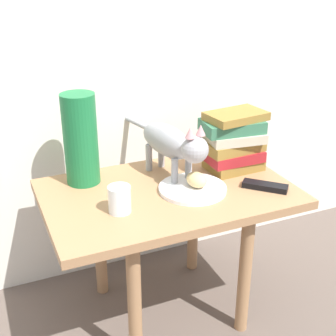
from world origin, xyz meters
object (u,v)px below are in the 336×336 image
(tv_remote, at_px, (265,186))
(book_stack, at_px, (233,141))
(plate, at_px, (193,189))
(green_vase, at_px, (81,139))
(side_table, at_px, (168,208))
(cat, at_px, (172,143))
(bread_roll, at_px, (197,180))
(candle_jar, at_px, (120,201))

(tv_remote, bearing_deg, book_stack, 140.54)
(plate, xyz_separation_m, green_vase, (-0.32, 0.21, 0.15))
(side_table, distance_m, green_vase, 0.38)
(cat, bearing_deg, side_table, -121.97)
(plate, relative_size, green_vase, 0.73)
(book_stack, bearing_deg, green_vase, 168.07)
(bread_roll, height_order, cat, cat)
(book_stack, distance_m, tv_remote, 0.21)
(cat, distance_m, candle_jar, 0.30)
(plate, relative_size, candle_jar, 2.68)
(green_vase, height_order, candle_jar, green_vase)
(bread_roll, bearing_deg, book_stack, 27.74)
(side_table, distance_m, cat, 0.22)
(bread_roll, xyz_separation_m, candle_jar, (-0.28, -0.04, -0.00))
(side_table, xyz_separation_m, plate, (0.07, -0.04, 0.08))
(side_table, relative_size, candle_jar, 9.76)
(bread_roll, xyz_separation_m, tv_remote, (0.22, -0.08, -0.03))
(side_table, height_order, tv_remote, tv_remote)
(cat, xyz_separation_m, candle_jar, (-0.24, -0.16, -0.09))
(candle_jar, height_order, tv_remote, candle_jar)
(cat, xyz_separation_m, tv_remote, (0.25, -0.20, -0.12))
(cat, height_order, green_vase, green_vase)
(cat, xyz_separation_m, book_stack, (0.23, -0.02, -0.02))
(side_table, relative_size, book_stack, 3.52)
(cat, height_order, tv_remote, cat)
(plate, xyz_separation_m, bread_roll, (0.01, -0.00, 0.03))
(bread_roll, distance_m, tv_remote, 0.23)
(cat, relative_size, book_stack, 2.00)
(green_vase, bearing_deg, side_table, -35.43)
(bread_roll, bearing_deg, tv_remote, -20.85)
(book_stack, relative_size, green_vase, 0.75)
(book_stack, bearing_deg, candle_jar, -163.67)
(side_table, xyz_separation_m, book_stack, (0.28, 0.06, 0.18))
(plate, bearing_deg, candle_jar, -171.69)
(cat, bearing_deg, book_stack, -4.01)
(tv_remote, bearing_deg, bread_roll, -156.26)
(plate, height_order, candle_jar, candle_jar)
(book_stack, relative_size, tv_remote, 1.57)
(book_stack, distance_m, candle_jar, 0.50)
(candle_jar, bearing_deg, book_stack, 16.33)
(plate, relative_size, tv_remote, 1.52)
(tv_remote, bearing_deg, green_vase, -163.99)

